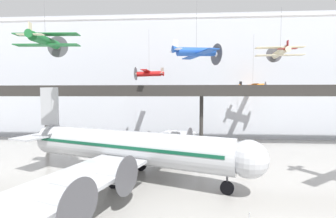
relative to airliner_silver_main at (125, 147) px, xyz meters
name	(u,v)px	position (x,y,z in m)	size (l,w,h in m)	color
hangar_back_wall	(198,77)	(10.21, 25.52, 9.88)	(140.00, 3.00, 27.00)	silver
mezzanine_walkway	(202,95)	(10.21, 16.40, 6.02)	(110.00, 3.20, 11.35)	#2D2B28
ceiling_truss_beam	(206,17)	(10.21, 11.42, 18.26)	(120.00, 0.60, 0.60)	silver
airliner_silver_main	(125,147)	(0.00, 0.00, 0.00)	(29.68, 34.61, 10.57)	#B7BABF
suspended_plane_cream_biplane	(280,52)	(20.06, 7.31, 11.91)	(6.49, 5.29, 7.12)	beige
suspended_plane_blue_trainer	(196,52)	(8.24, 3.22, 11.25)	(6.52, 7.52, 8.15)	#1E4CAD
suspended_plane_orange_highwing	(253,86)	(20.50, 20.26, 7.71)	(5.25, 6.37, 11.39)	orange
suspended_plane_red_highwing	(149,73)	(0.50, 16.02, 9.90)	(5.51, 6.78, 9.16)	red
suspended_plane_green_biplane	(46,41)	(-7.73, -2.11, 11.59)	(6.78, 5.52, 7.65)	#1E6B33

